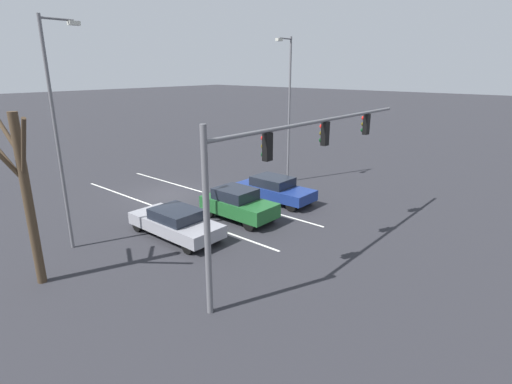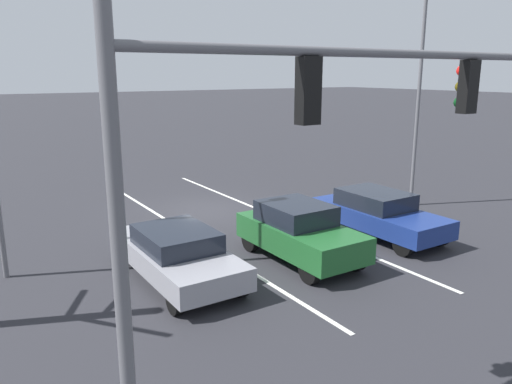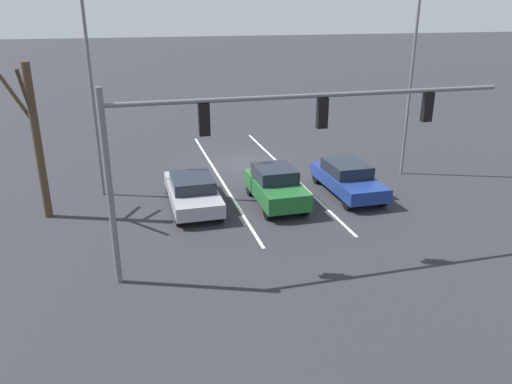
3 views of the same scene
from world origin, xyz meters
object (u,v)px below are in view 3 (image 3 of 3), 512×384
at_px(car_navy_leftlane_front, 348,178).
at_px(traffic_signal_gantry, 256,131).
at_px(bare_tree_near, 35,133).
at_px(street_lamp_right_shoulder, 94,76).
at_px(street_lamp_left_shoulder, 410,69).
at_px(car_darkgreen_midlane_front, 276,186).
at_px(car_gray_rightlane_front, 192,191).

xyz_separation_m(car_navy_leftlane_front, traffic_signal_gantry, (5.75, 5.33, 3.76)).
bearing_deg(bare_tree_near, street_lamp_right_shoulder, -139.09).
bearing_deg(street_lamp_left_shoulder, traffic_signal_gantry, 37.31).
xyz_separation_m(car_darkgreen_midlane_front, street_lamp_right_shoulder, (7.07, -3.13, 4.45)).
relative_size(street_lamp_right_shoulder, street_lamp_left_shoulder, 1.01).
relative_size(car_navy_leftlane_front, street_lamp_right_shoulder, 0.49).
distance_m(car_navy_leftlane_front, street_lamp_left_shoulder, 6.19).
distance_m(car_navy_leftlane_front, bare_tree_near, 13.20).
xyz_separation_m(traffic_signal_gantry, street_lamp_left_shoulder, (-9.54, -7.27, 0.73)).
xyz_separation_m(car_gray_rightlane_front, bare_tree_near, (5.88, -0.48, 2.77)).
height_order(car_darkgreen_midlane_front, traffic_signal_gantry, traffic_signal_gantry).
bearing_deg(street_lamp_left_shoulder, car_darkgreen_midlane_front, 17.62).
xyz_separation_m(car_navy_leftlane_front, car_darkgreen_midlane_front, (3.53, 0.39, 0.08)).
xyz_separation_m(car_gray_rightlane_front, car_navy_leftlane_front, (-7.02, 0.28, 0.05)).
height_order(car_gray_rightlane_front, car_navy_leftlane_front, car_navy_leftlane_front).
distance_m(car_darkgreen_midlane_front, traffic_signal_gantry, 6.55).
bearing_deg(car_navy_leftlane_front, car_darkgreen_midlane_front, 6.27).
bearing_deg(car_gray_rightlane_front, car_navy_leftlane_front, 177.73).
bearing_deg(bare_tree_near, car_navy_leftlane_front, 176.65).
distance_m(car_gray_rightlane_front, street_lamp_left_shoulder, 11.85).
height_order(car_gray_rightlane_front, car_darkgreen_midlane_front, car_darkgreen_midlane_front).
height_order(street_lamp_left_shoulder, bare_tree_near, street_lamp_left_shoulder).
bearing_deg(traffic_signal_gantry, street_lamp_right_shoulder, -59.01).
distance_m(car_navy_leftlane_front, car_darkgreen_midlane_front, 3.56).
bearing_deg(traffic_signal_gantry, street_lamp_left_shoulder, -142.69).
relative_size(car_gray_rightlane_front, traffic_signal_gantry, 0.38).
relative_size(car_gray_rightlane_front, car_navy_leftlane_front, 1.03).
xyz_separation_m(car_gray_rightlane_front, street_lamp_right_shoulder, (3.58, -2.47, 4.59)).
bearing_deg(car_gray_rightlane_front, street_lamp_right_shoulder, -34.56).
bearing_deg(street_lamp_right_shoulder, street_lamp_left_shoulder, 176.80).
relative_size(street_lamp_right_shoulder, bare_tree_near, 1.53).
height_order(street_lamp_right_shoulder, street_lamp_left_shoulder, street_lamp_right_shoulder).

